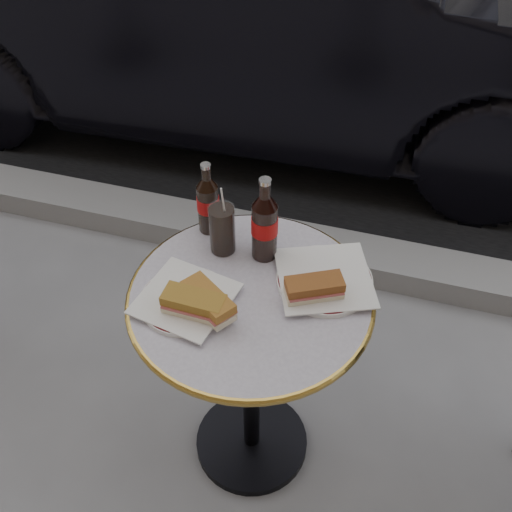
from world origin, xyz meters
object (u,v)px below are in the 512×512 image
(bistro_table, at_px, (251,380))
(cola_bottle_right, at_px, (265,219))
(cola_bottle_left, at_px, (208,198))
(plate_left, at_px, (186,300))
(plate_right, at_px, (324,280))
(cola_glass, at_px, (222,229))

(bistro_table, bearing_deg, cola_bottle_right, 92.29)
(bistro_table, height_order, cola_bottle_left, cola_bottle_left)
(plate_left, height_order, plate_right, plate_right)
(plate_left, bearing_deg, bistro_table, 25.11)
(cola_bottle_right, bearing_deg, plate_left, -122.89)
(cola_bottle_left, relative_size, cola_glass, 1.53)
(bistro_table, relative_size, plate_left, 3.27)
(plate_left, xyz_separation_m, cola_bottle_left, (-0.03, 0.27, 0.10))
(plate_right, xyz_separation_m, cola_bottle_left, (-0.34, 0.11, 0.10))
(cola_glass, bearing_deg, bistro_table, -49.59)
(cola_bottle_left, bearing_deg, bistro_table, -48.88)
(bistro_table, bearing_deg, cola_bottle_left, 131.12)
(plate_left, relative_size, plate_right, 0.92)
(plate_right, relative_size, cola_glass, 1.71)
(bistro_table, height_order, plate_left, plate_left)
(plate_right, distance_m, cola_bottle_right, 0.22)
(plate_left, height_order, cola_bottle_right, cola_bottle_right)
(bistro_table, relative_size, cola_bottle_left, 3.36)
(cola_bottle_right, height_order, cola_glass, cola_bottle_right)
(plate_right, distance_m, cola_bottle_left, 0.38)
(cola_bottle_right, relative_size, cola_glass, 1.75)
(plate_right, height_order, cola_glass, cola_glass)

